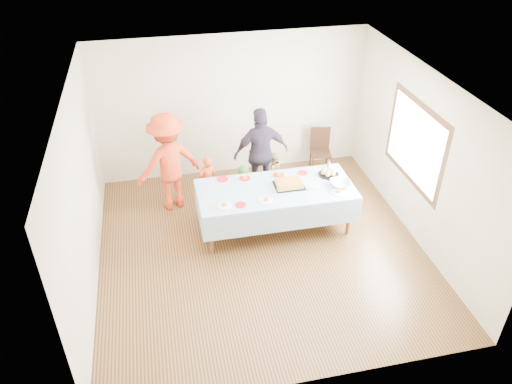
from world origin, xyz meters
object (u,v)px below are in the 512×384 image
party_table (276,191)px  adult_left (169,162)px  birthday_cake (289,184)px  dining_chair (320,148)px

party_table → adult_left: 1.92m
birthday_cake → adult_left: (-1.84, 0.99, 0.06)m
birthday_cake → adult_left: bearing=151.7°
dining_chair → adult_left: adult_left is taller
party_table → adult_left: bearing=147.8°
birthday_cake → dining_chair: size_ratio=0.55×
dining_chair → birthday_cake: bearing=-113.5°
party_table → dining_chair: bearing=51.8°
party_table → birthday_cake: (0.22, 0.03, 0.09)m
dining_chair → adult_left: bearing=-157.4°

